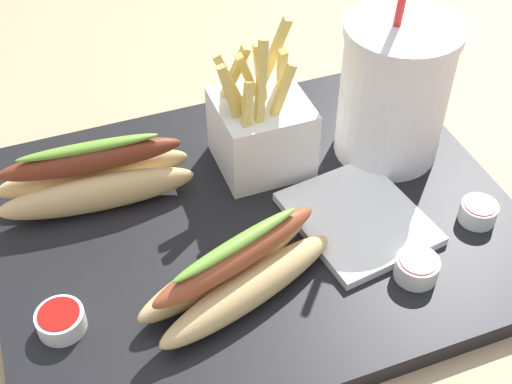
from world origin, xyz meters
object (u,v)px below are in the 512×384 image
object	(u,v)px
hot_dog_2	(95,177)
ketchup_cup_3	(478,211)
hot_dog_1	(238,272)
ketchup_cup_2	(417,267)
soda_cup	(394,91)
fries_basket	(261,130)
ketchup_cup_1	(61,320)
napkin_stack	(358,218)

from	to	relation	value
hot_dog_2	ketchup_cup_3	size ratio (longest dim) A/B	5.43
hot_dog_1	ketchup_cup_2	world-z (taller)	hot_dog_1
hot_dog_1	ketchup_cup_3	distance (m)	0.22
ketchup_cup_2	soda_cup	bearing A→B (deg)	-109.42
hot_dog_2	hot_dog_1	bearing A→B (deg)	119.93
fries_basket	hot_dog_2	bearing A→B (deg)	-2.12
hot_dog_2	fries_basket	bearing A→B (deg)	177.88
ketchup_cup_3	soda_cup	bearing A→B (deg)	-75.53
soda_cup	ketchup_cup_2	bearing A→B (deg)	70.58
hot_dog_2	ketchup_cup_1	bearing A→B (deg)	67.62
ketchup_cup_3	napkin_stack	bearing A→B (deg)	-19.10
ketchup_cup_3	ketchup_cup_2	bearing A→B (deg)	23.95
soda_cup	hot_dog_2	world-z (taller)	soda_cup
hot_dog_1	napkin_stack	bearing A→B (deg)	-164.43
soda_cup	napkin_stack	bearing A→B (deg)	48.83
soda_cup	fries_basket	xyz separation A→B (m)	(0.12, -0.02, -0.03)
soda_cup	hot_dog_1	xyz separation A→B (m)	(0.19, 0.11, -0.05)
soda_cup	ketchup_cup_3	world-z (taller)	soda_cup
ketchup_cup_2	hot_dog_2	bearing A→B (deg)	-39.07
fries_basket	ketchup_cup_3	world-z (taller)	fries_basket
soda_cup	fries_basket	bearing A→B (deg)	-11.34
ketchup_cup_3	ketchup_cup_1	bearing A→B (deg)	-2.09
ketchup_cup_2	hot_dog_1	bearing A→B (deg)	-14.74
hot_dog_1	hot_dog_2	world-z (taller)	hot_dog_2
hot_dog_2	napkin_stack	bearing A→B (deg)	151.98
ketchup_cup_2	napkin_stack	distance (m)	0.07
hot_dog_2	ketchup_cup_1	distance (m)	0.14
ketchup_cup_3	napkin_stack	size ratio (longest dim) A/B	0.27
soda_cup	ketchup_cup_2	distance (m)	0.17
hot_dog_1	hot_dog_2	xyz separation A→B (m)	(0.08, -0.14, 0.00)
soda_cup	fries_basket	size ratio (longest dim) A/B	1.55
soda_cup	ketchup_cup_2	world-z (taller)	soda_cup
hot_dog_1	ketchup_cup_2	distance (m)	0.14
hot_dog_1	napkin_stack	distance (m)	0.13
fries_basket	ketchup_cup_2	xyz separation A→B (m)	(-0.07, 0.17, -0.03)
fries_basket	ketchup_cup_1	world-z (taller)	fries_basket
ketchup_cup_3	fries_basket	bearing A→B (deg)	-42.71
hot_dog_2	napkin_stack	size ratio (longest dim) A/B	1.48
hot_dog_1	napkin_stack	size ratio (longest dim) A/B	1.48
hot_dog_1	napkin_stack	world-z (taller)	hot_dog_1
hot_dog_2	ketchup_cup_2	bearing A→B (deg)	140.93
hot_dog_1	hot_dog_2	bearing A→B (deg)	-60.07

